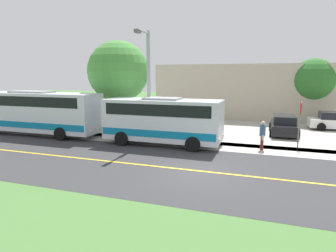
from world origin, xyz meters
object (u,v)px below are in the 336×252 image
(stop_sign, at_px, (300,117))
(tree_lot_edge, at_px, (313,80))
(commercial_building, at_px, (243,90))
(pedestrian_with_bags, at_px, (262,134))
(street_light_pole, at_px, (148,82))
(parked_car_near, at_px, (284,125))
(transit_bus_rear, at_px, (33,111))
(tree_curbside, at_px, (118,72))
(shuttle_bus_front, at_px, (163,119))

(stop_sign, xyz_separation_m, tree_lot_edge, (-11.30, 1.93, 1.96))
(commercial_building, bearing_deg, tree_lot_edge, 58.61)
(pedestrian_with_bags, xyz_separation_m, street_light_pole, (0.31, -7.21, 3.06))
(pedestrian_with_bags, height_order, stop_sign, stop_sign)
(stop_sign, relative_size, parked_car_near, 0.65)
(transit_bus_rear, height_order, street_light_pole, street_light_pole)
(pedestrian_with_bags, relative_size, stop_sign, 0.60)
(tree_lot_edge, height_order, commercial_building, tree_lot_edge)
(tree_curbside, bearing_deg, pedestrian_with_bags, 78.25)
(stop_sign, xyz_separation_m, commercial_building, (-15.30, -4.62, 0.77))
(parked_car_near, xyz_separation_m, commercial_building, (-10.81, -3.96, 2.04))
(transit_bus_rear, relative_size, tree_lot_edge, 1.81)
(shuttle_bus_front, xyz_separation_m, parked_car_near, (-6.06, 7.47, -0.96))
(transit_bus_rear, height_order, tree_curbside, tree_curbside)
(stop_sign, xyz_separation_m, street_light_pole, (1.24, -9.26, 2.02))
(shuttle_bus_front, height_order, tree_curbside, tree_curbside)
(commercial_building, bearing_deg, transit_bus_rear, -39.14)
(transit_bus_rear, xyz_separation_m, tree_lot_edge, (-12.91, 20.32, 2.15))
(tree_lot_edge, bearing_deg, commercial_building, -121.39)
(street_light_pole, relative_size, tree_curbside, 1.03)
(tree_curbside, bearing_deg, tree_lot_edge, 124.24)
(tree_lot_edge, bearing_deg, transit_bus_rear, -57.56)
(pedestrian_with_bags, height_order, tree_curbside, tree_curbside)
(shuttle_bus_front, height_order, parked_car_near, shuttle_bus_front)
(pedestrian_with_bags, distance_m, street_light_pole, 7.83)
(transit_bus_rear, distance_m, tree_lot_edge, 24.17)
(pedestrian_with_bags, distance_m, stop_sign, 2.48)
(transit_bus_rear, distance_m, commercial_building, 21.83)
(transit_bus_rear, bearing_deg, pedestrian_with_bags, 92.40)
(shuttle_bus_front, xyz_separation_m, tree_curbside, (-2.87, -4.64, 3.00))
(stop_sign, bearing_deg, tree_lot_edge, 170.29)
(stop_sign, xyz_separation_m, parked_car_near, (-4.49, -0.66, -1.28))
(street_light_pole, relative_size, tree_lot_edge, 1.21)
(tree_curbside, relative_size, commercial_building, 0.40)
(street_light_pole, distance_m, parked_car_near, 10.85)
(shuttle_bus_front, relative_size, tree_lot_edge, 1.27)
(tree_lot_edge, bearing_deg, stop_sign, -9.71)
(parked_car_near, distance_m, tree_lot_edge, 7.97)
(parked_car_near, height_order, tree_lot_edge, tree_lot_edge)
(tree_curbside, bearing_deg, commercial_building, 149.83)
(tree_curbside, bearing_deg, transit_bus_rear, -62.63)
(street_light_pole, height_order, tree_curbside, street_light_pole)
(pedestrian_with_bags, bearing_deg, commercial_building, -171.00)
(shuttle_bus_front, xyz_separation_m, street_light_pole, (-0.34, -1.13, 2.33))
(street_light_pole, relative_size, parked_car_near, 1.62)
(shuttle_bus_front, relative_size, parked_car_near, 1.71)
(transit_bus_rear, bearing_deg, parked_car_near, 109.00)
(stop_sign, height_order, commercial_building, commercial_building)
(transit_bus_rear, xyz_separation_m, stop_sign, (-1.61, 18.39, 0.19))
(parked_car_near, bearing_deg, transit_bus_rear, -71.00)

